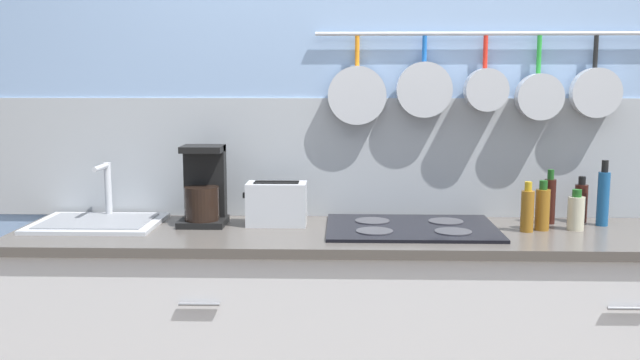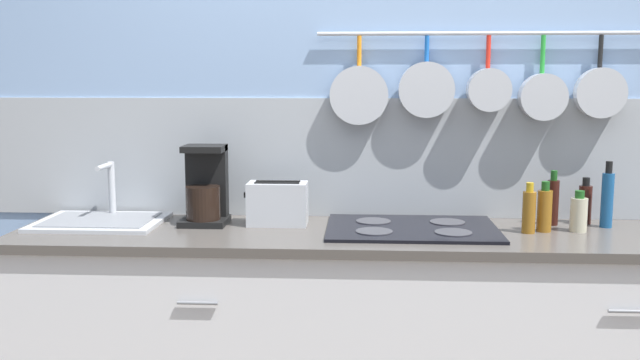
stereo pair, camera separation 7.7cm
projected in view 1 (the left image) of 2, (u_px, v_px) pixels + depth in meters
wall_back at (401, 129)px, 2.90m from camera, size 7.20×0.16×2.60m
cabinet_base at (404, 355)px, 2.70m from camera, size 2.87×0.55×0.89m
countertop at (406, 236)px, 2.64m from camera, size 2.91×0.57×0.03m
sink_basin at (98, 220)px, 2.75m from camera, size 0.48×0.37×0.23m
coffee_maker at (204, 192)px, 2.75m from camera, size 0.18×0.18×0.31m
toaster at (277, 204)px, 2.74m from camera, size 0.24×0.13×0.17m
cooktop at (411, 228)px, 2.67m from camera, size 0.63×0.46×0.01m
bottle_hot_sauce at (527, 210)px, 2.62m from camera, size 0.05×0.05×0.19m
bottle_dish_soap at (542, 208)px, 2.65m from camera, size 0.05×0.05×0.19m
bottle_vinegar at (550, 200)px, 2.77m from camera, size 0.04×0.04×0.21m
bottle_sesame_oil at (576, 212)px, 2.65m from camera, size 0.06×0.06×0.15m
bottle_olive_oil at (581, 202)px, 2.80m from camera, size 0.05×0.05×0.18m
bottle_cooking_wine at (603, 197)px, 2.73m from camera, size 0.05×0.05×0.25m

